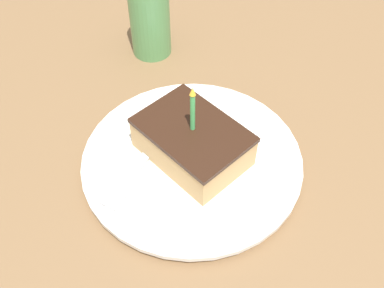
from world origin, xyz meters
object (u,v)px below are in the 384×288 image
at_px(fork, 143,160).
at_px(bottle, 149,10).
at_px(plate, 192,160).
at_px(cake_slice, 193,142).

bearing_deg(fork, bottle, -132.83).
distance_m(plate, fork, 0.06).
distance_m(plate, bottle, 0.26).
xyz_separation_m(plate, bottle, (-0.12, -0.22, 0.07)).
relative_size(plate, fork, 1.57).
relative_size(cake_slice, fork, 0.74).
bearing_deg(cake_slice, plate, 35.16).
height_order(cake_slice, fork, cake_slice).
xyz_separation_m(plate, fork, (0.05, -0.04, 0.01)).
distance_m(fork, bottle, 0.26).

